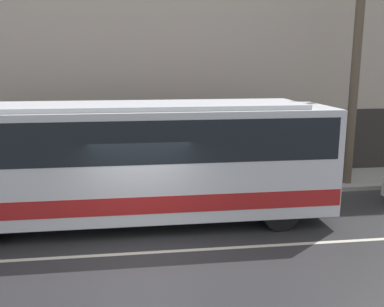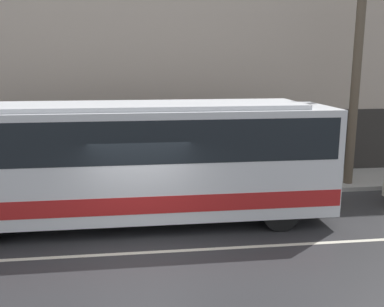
% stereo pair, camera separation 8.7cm
% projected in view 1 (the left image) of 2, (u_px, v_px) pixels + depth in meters
% --- Properties ---
extents(ground_plane, '(60.00, 60.00, 0.00)m').
position_uv_depth(ground_plane, '(143.00, 253.00, 10.10)').
color(ground_plane, '#2D2D30').
extents(sidewalk, '(60.00, 2.59, 0.15)m').
position_uv_depth(sidewalk, '(140.00, 187.00, 15.21)').
color(sidewalk, '#A09E99').
rests_on(sidewalk, ground_plane).
extents(building_facade, '(60.00, 0.35, 10.34)m').
position_uv_depth(building_facade, '(136.00, 46.00, 15.58)').
color(building_facade, '#B7A899').
rests_on(building_facade, ground_plane).
extents(lane_stripe, '(54.00, 0.14, 0.01)m').
position_uv_depth(lane_stripe, '(143.00, 253.00, 10.09)').
color(lane_stripe, beige).
rests_on(lane_stripe, ground_plane).
extents(transit_bus, '(11.60, 2.56, 3.34)m').
position_uv_depth(transit_bus, '(121.00, 157.00, 11.64)').
color(transit_bus, silver).
rests_on(transit_bus, ground_plane).
extents(utility_pole_near, '(0.31, 0.31, 8.27)m').
position_uv_depth(utility_pole_near, '(356.00, 66.00, 14.60)').
color(utility_pole_near, brown).
rests_on(utility_pole_near, sidewalk).
extents(pedestrian_waiting, '(0.36, 0.36, 1.77)m').
position_uv_depth(pedestrian_waiting, '(21.00, 169.00, 13.97)').
color(pedestrian_waiting, '#1E5933').
rests_on(pedestrian_waiting, sidewalk).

